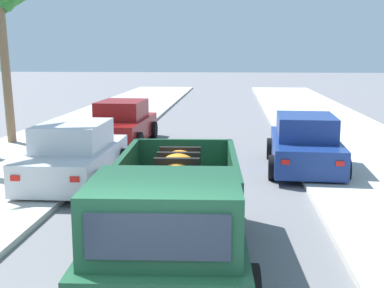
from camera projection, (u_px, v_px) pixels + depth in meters
sidewalk_left at (48, 150)px, 16.57m from camera, size 4.87×60.00×0.12m
sidewalk_right at (365, 155)px, 15.76m from camera, size 4.87×60.00×0.12m
curb_left at (79, 150)px, 16.49m from camera, size 0.16×60.00×0.10m
curb_right at (332, 154)px, 15.84m from camera, size 0.16×60.00×0.10m
pickup_truck at (174, 221)px, 7.25m from camera, size 2.38×5.29×1.80m
car_left_near at (75, 155)px, 12.42m from camera, size 2.04×4.27×1.54m
car_right_near at (305, 144)px, 13.90m from camera, size 2.19×4.33×1.54m
car_left_mid at (122, 124)px, 17.89m from camera, size 2.13×4.30×1.54m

